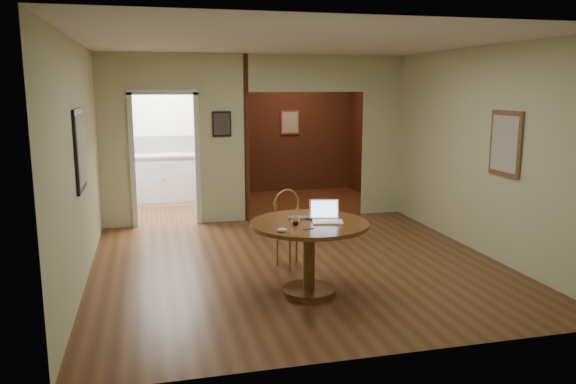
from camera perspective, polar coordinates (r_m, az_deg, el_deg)
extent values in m
plane|color=#4F2C16|center=(7.05, 1.03, -7.39)|extent=(5.00, 5.00, 0.00)
plane|color=silver|center=(6.73, 1.11, 15.06)|extent=(5.00, 5.00, 0.00)
plane|color=beige|center=(4.42, 9.51, -0.34)|extent=(5.00, 0.00, 5.00)
plane|color=beige|center=(6.57, -20.51, 2.70)|extent=(0.00, 5.00, 5.00)
plane|color=beige|center=(7.79, 19.18, 3.92)|extent=(0.00, 5.00, 5.00)
cube|color=beige|center=(9.03, -17.21, 4.88)|extent=(0.50, 2.70, 0.04)
cube|color=beige|center=(9.09, -6.73, 5.31)|extent=(0.80, 2.70, 0.04)
cube|color=beige|center=(9.82, 9.47, 5.63)|extent=(0.70, 2.70, 0.04)
plane|color=silver|center=(11.01, -11.97, 6.07)|extent=(2.70, 0.00, 2.70)
plane|color=#3B1D11|center=(11.86, 0.17, 6.61)|extent=(2.70, 0.00, 2.70)
cube|color=#3B1D11|center=(10.37, -5.42, 5.99)|extent=(0.08, 2.50, 2.70)
cube|color=black|center=(6.55, -20.42, 4.00)|extent=(0.03, 0.70, 0.90)
cube|color=brown|center=(7.35, 21.24, 4.60)|extent=(0.03, 0.60, 0.80)
cube|color=black|center=(9.05, -6.75, 6.88)|extent=(0.30, 0.03, 0.40)
cube|color=beige|center=(11.84, 0.19, 7.09)|extent=(0.40, 0.03, 0.50)
cube|color=white|center=(11.02, -11.92, 4.77)|extent=(2.00, 0.02, 0.32)
cylinder|color=brown|center=(6.13, 2.13, -9.95)|extent=(0.58, 0.58, 0.05)
cylinder|color=brown|center=(6.01, 2.16, -6.73)|extent=(0.13, 0.13, 0.68)
cylinder|color=brown|center=(5.91, 2.18, -3.26)|extent=(1.25, 1.25, 0.04)
cylinder|color=#A25F39|center=(6.86, 0.55, -4.16)|extent=(0.51, 0.51, 0.03)
cylinder|color=#A25F39|center=(6.72, 0.20, -6.37)|extent=(0.03, 0.03, 0.43)
cylinder|color=#A25F39|center=(6.88, 2.21, -5.98)|extent=(0.03, 0.03, 0.43)
cylinder|color=#A25F39|center=(6.95, -1.10, -5.79)|extent=(0.03, 0.03, 0.43)
cylinder|color=#A25F39|center=(7.10, 0.87, -5.43)|extent=(0.03, 0.03, 0.43)
cylinder|color=#A25F39|center=(6.84, -1.25, -2.62)|extent=(0.02, 0.02, 0.34)
cylinder|color=#A25F39|center=(7.02, 1.01, -2.29)|extent=(0.02, 0.02, 0.34)
torus|color=#A25F39|center=(6.90, -0.15, -1.21)|extent=(0.36, 0.14, 0.37)
cube|color=white|center=(5.89, 4.06, -3.03)|extent=(0.36, 0.29, 0.02)
cube|color=silver|center=(5.87, 4.14, -3.02)|extent=(0.29, 0.18, 0.00)
cube|color=white|center=(5.99, 3.68, -1.72)|extent=(0.32, 0.13, 0.21)
cube|color=#8E98B5|center=(5.98, 3.71, -1.74)|extent=(0.28, 0.11, 0.17)
imported|color=#AAAAAE|center=(6.01, 1.42, -2.70)|extent=(0.33, 0.25, 0.02)
ellipsoid|color=white|center=(5.49, -0.59, -3.88)|extent=(0.11, 0.07, 0.04)
cylinder|color=navy|center=(5.61, 2.14, -3.76)|extent=(0.12, 0.04, 0.01)
cube|color=white|center=(10.82, -11.73, 1.20)|extent=(2.00, 0.55, 0.90)
cube|color=silver|center=(10.76, -11.82, 3.67)|extent=(2.06, 0.60, 0.04)
sphere|color=#B20C0C|center=(10.52, -12.48, 1.18)|extent=(0.03, 0.03, 0.03)
sphere|color=#B20C0C|center=(10.59, -7.07, 1.42)|extent=(0.03, 0.03, 0.03)
ellipsoid|color=tan|center=(10.78, -8.51, 4.59)|extent=(0.28, 0.25, 0.26)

